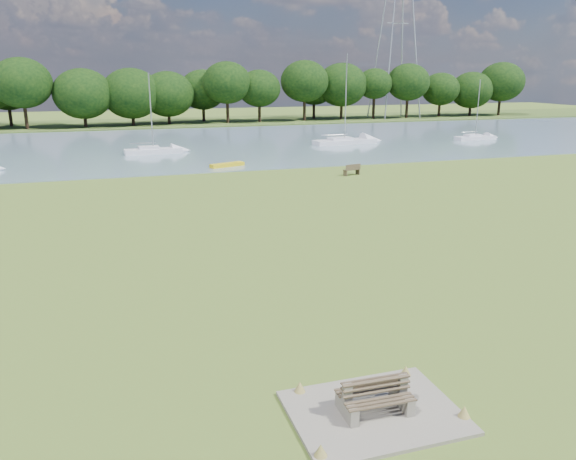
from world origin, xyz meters
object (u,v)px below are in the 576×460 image
object	(u,v)px
sailboat_0	(344,140)
sailboat_2	(475,136)
bench_pair	(375,397)
kayak	(227,165)
sailboat_5	(153,149)
riverbank_bench	(352,170)

from	to	relation	value
sailboat_0	sailboat_2	xyz separation A→B (m)	(17.49, -1.05, -0.05)
bench_pair	sailboat_2	distance (m)	62.92
bench_pair	sailboat_0	distance (m)	55.01
sailboat_2	sailboat_0	bearing A→B (deg)	172.54
kayak	sailboat_5	size ratio (longest dim) A/B	0.40
bench_pair	sailboat_5	distance (m)	49.41
sailboat_0	sailboat_2	distance (m)	17.53
riverbank_bench	sailboat_0	xyz separation A→B (m)	(7.59, 19.46, 0.06)
kayak	sailboat_5	bearing A→B (deg)	98.17
bench_pair	sailboat_5	size ratio (longest dim) A/B	0.22
kayak	sailboat_5	distance (m)	12.17
riverbank_bench	kayak	size ratio (longest dim) A/B	0.49
bench_pair	riverbank_bench	xyz separation A→B (m)	(13.34, 31.42, -0.02)
sailboat_0	sailboat_5	bearing A→B (deg)	178.46
kayak	sailboat_2	xyz separation A→B (m)	(34.18, 11.17, 0.27)
bench_pair	sailboat_2	world-z (taller)	sailboat_2
sailboat_0	sailboat_2	world-z (taller)	sailboat_0
riverbank_bench	sailboat_0	bearing A→B (deg)	54.14
bench_pair	sailboat_5	bearing A→B (deg)	92.92
sailboat_2	sailboat_5	distance (m)	39.91
riverbank_bench	sailboat_2	size ratio (longest dim) A/B	0.21
bench_pair	sailboat_5	xyz separation A→B (m)	(-1.48, 49.39, 0.04)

